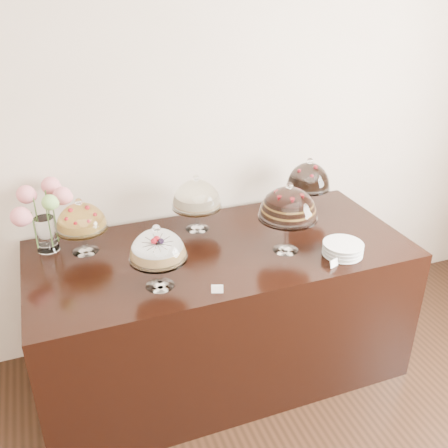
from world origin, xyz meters
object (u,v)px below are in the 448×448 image
object	(u,v)px
flower_vase	(43,210)
cake_stand_cheesecake	(197,196)
cake_stand_dark_choco	(309,178)
display_counter	(221,310)
cake_stand_choco_layer	(288,205)
plate_stack	(343,249)
cake_stand_fruit_tart	(81,219)
cake_stand_sugar_sponge	(158,248)

from	to	relation	value
flower_vase	cake_stand_cheesecake	bearing A→B (deg)	-3.89
cake_stand_dark_choco	flower_vase	size ratio (longest dim) A/B	0.95
cake_stand_cheesecake	cake_stand_dark_choco	world-z (taller)	cake_stand_dark_choco
display_counter	flower_vase	world-z (taller)	flower_vase
display_counter	flower_vase	xyz separation A→B (m)	(-0.94, 0.34, 0.70)
display_counter	cake_stand_cheesecake	xyz separation A→B (m)	(-0.05, 0.28, 0.67)
cake_stand_dark_choco	display_counter	bearing A→B (deg)	-159.23
cake_stand_choco_layer	cake_stand_dark_choco	size ratio (longest dim) A/B	1.13
display_counter	cake_stand_dark_choco	bearing A→B (deg)	20.77
cake_stand_choco_layer	plate_stack	xyz separation A→B (m)	(0.28, -0.16, -0.25)
cake_stand_choco_layer	cake_stand_fruit_tart	world-z (taller)	cake_stand_choco_layer
cake_stand_cheesecake	plate_stack	xyz separation A→B (m)	(0.67, -0.60, -0.18)
cake_stand_cheesecake	cake_stand_dark_choco	distance (m)	0.76
display_counter	cake_stand_fruit_tart	size ratio (longest dim) A/B	6.63
cake_stand_fruit_tart	flower_vase	distance (m)	0.22
flower_vase	plate_stack	xyz separation A→B (m)	(1.56, -0.66, -0.21)
cake_stand_sugar_sponge	plate_stack	xyz separation A→B (m)	(1.05, -0.06, -0.19)
display_counter	plate_stack	world-z (taller)	plate_stack
cake_stand_cheesecake	flower_vase	world-z (taller)	flower_vase
cake_stand_cheesecake	cake_stand_dark_choco	xyz separation A→B (m)	(0.76, -0.01, 0.02)
display_counter	cake_stand_dark_choco	size ratio (longest dim) A/B	5.90
cake_stand_sugar_sponge	plate_stack	size ratio (longest dim) A/B	1.59
cake_stand_fruit_tart	plate_stack	distance (m)	1.48
cake_stand_dark_choco	plate_stack	size ratio (longest dim) A/B	1.69
cake_stand_dark_choco	cake_stand_choco_layer	bearing A→B (deg)	-131.05
cake_stand_choco_layer	cake_stand_fruit_tart	bearing A→B (deg)	160.18
flower_vase	cake_stand_choco_layer	bearing A→B (deg)	-21.13
cake_stand_sugar_sponge	cake_stand_cheesecake	size ratio (longest dim) A/B	0.98
display_counter	cake_stand_choco_layer	distance (m)	0.82
cake_stand_sugar_sponge	flower_vase	distance (m)	0.79
display_counter	cake_stand_choco_layer	size ratio (longest dim) A/B	5.22
display_counter	cake_stand_cheesecake	distance (m)	0.73
display_counter	cake_stand_sugar_sponge	distance (m)	0.84
cake_stand_fruit_tart	cake_stand_sugar_sponge	bearing A→B (deg)	-57.27
cake_stand_choco_layer	cake_stand_dark_choco	xyz separation A→B (m)	(0.37, 0.42, -0.05)
cake_stand_fruit_tart	plate_stack	bearing A→B (deg)	-22.15
cake_stand_cheesecake	flower_vase	size ratio (longest dim) A/B	0.91
display_counter	cake_stand_cheesecake	world-z (taller)	cake_stand_cheesecake
cake_stand_sugar_sponge	cake_stand_dark_choco	world-z (taller)	cake_stand_dark_choco
cake_stand_choco_layer	plate_stack	bearing A→B (deg)	-30.55
cake_stand_sugar_sponge	cake_stand_choco_layer	bearing A→B (deg)	7.60
display_counter	cake_stand_dark_choco	world-z (taller)	cake_stand_dark_choco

